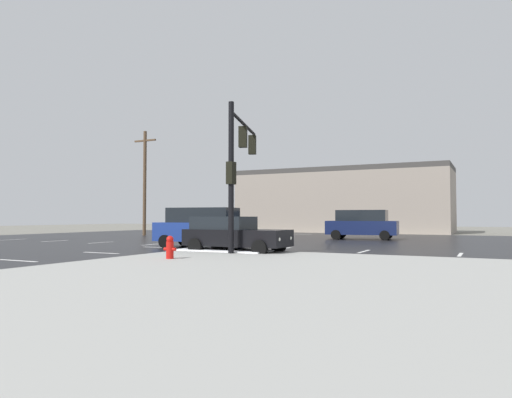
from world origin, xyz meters
TOP-DOWN VIEW (x-y plane):
  - ground_plane at (0.00, 0.00)m, footprint 120.00×120.00m
  - road_asphalt at (0.00, 0.00)m, footprint 44.00×44.00m
  - sidewalk_corner at (12.00, -12.00)m, footprint 18.00×18.00m
  - snow_strip_curbside at (5.00, -4.00)m, footprint 4.00×1.60m
  - lane_markings at (1.20, -1.38)m, footprint 36.15×36.15m
  - traffic_signal_mast at (5.48, -3.59)m, footprint 1.72×5.21m
  - fire_hydrant at (5.19, -7.99)m, footprint 0.48×0.26m
  - strip_building_background at (1.20, 26.94)m, footprint 21.62×8.00m
  - sedan_black at (5.26, -3.64)m, footprint 4.55×2.05m
  - suv_navy at (7.13, 11.22)m, footprint 4.95×2.48m
  - suv_blue at (1.99, -1.01)m, footprint 4.99×2.60m
  - utility_pole_far at (-10.91, 9.76)m, footprint 2.20×0.28m

SIDE VIEW (x-z plane):
  - ground_plane at x=0.00m, z-range 0.00..0.00m
  - road_asphalt at x=0.00m, z-range 0.00..0.02m
  - lane_markings at x=1.20m, z-range 0.02..0.03m
  - sidewalk_corner at x=12.00m, z-range 0.00..0.14m
  - snow_strip_curbside at x=5.00m, z-range 0.14..0.20m
  - fire_hydrant at x=5.19m, z-range 0.14..0.93m
  - sedan_black at x=5.26m, z-range 0.06..1.64m
  - suv_navy at x=7.13m, z-range 0.08..2.11m
  - suv_blue at x=1.99m, z-range 0.08..2.11m
  - strip_building_background at x=1.20m, z-range 0.00..6.55m
  - traffic_signal_mast at x=5.48m, z-range 1.16..7.23m
  - utility_pole_far at x=-10.91m, z-range 0.21..9.04m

